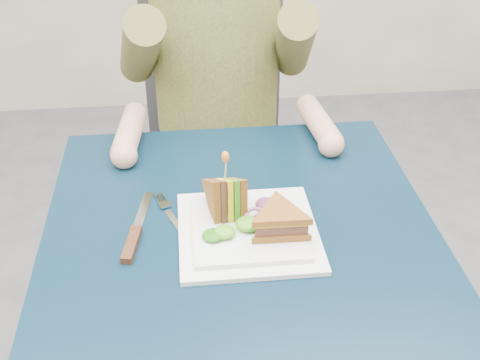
{
  "coord_description": "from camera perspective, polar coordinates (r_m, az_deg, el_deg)",
  "views": [
    {
      "loc": [
        -0.09,
        -0.92,
        1.45
      ],
      "look_at": [
        0.0,
        0.01,
        0.82
      ],
      "focal_mm": 45.0,
      "sensor_mm": 36.0,
      "label": 1
    }
  ],
  "objects": [
    {
      "name": "sandwich_flat",
      "position": [
        1.1,
        3.79,
        -3.92
      ],
      "size": [
        0.13,
        0.13,
        0.05
      ],
      "color": "brown",
      "rests_on": "plate"
    },
    {
      "name": "chair",
      "position": [
        1.87,
        -2.29,
        4.83
      ],
      "size": [
        0.42,
        0.4,
        0.93
      ],
      "color": "#47474C",
      "rests_on": "ground"
    },
    {
      "name": "toothpick_frill",
      "position": [
        1.09,
        -1.39,
        2.22
      ],
      "size": [
        0.01,
        0.01,
        0.02
      ],
      "primitive_type": "ellipsoid",
      "color": "orange",
      "rests_on": "sandwich_upright"
    },
    {
      "name": "fork",
      "position": [
        1.18,
        -6.33,
        -3.68
      ],
      "size": [
        0.08,
        0.17,
        0.01
      ],
      "color": "silver",
      "rests_on": "table"
    },
    {
      "name": "diner",
      "position": [
        1.62,
        -2.31,
        14.56
      ],
      "size": [
        0.54,
        0.59,
        0.74
      ],
      "color": "brown",
      "rests_on": "chair"
    },
    {
      "name": "lettuce_spill",
      "position": [
        1.13,
        0.97,
        -3.61
      ],
      "size": [
        0.15,
        0.13,
        0.02
      ],
      "primitive_type": null,
      "color": "#337A14",
      "rests_on": "plate"
    },
    {
      "name": "table",
      "position": [
        1.22,
        -0.04,
        -6.88
      ],
      "size": [
        0.75,
        0.75,
        0.73
      ],
      "color": "black",
      "rests_on": "ground"
    },
    {
      "name": "onion_ring",
      "position": [
        1.12,
        1.51,
        -3.53
      ],
      "size": [
        0.04,
        0.04,
        0.02
      ],
      "primitive_type": "torus",
      "rotation": [
        0.44,
        0.0,
        0.0
      ],
      "color": "#9E4C7A",
      "rests_on": "plate"
    },
    {
      "name": "sandwich_upright",
      "position": [
        1.14,
        -1.33,
        -1.72
      ],
      "size": [
        0.09,
        0.14,
        0.14
      ],
      "color": "brown",
      "rests_on": "plate"
    },
    {
      "name": "plate",
      "position": [
        1.13,
        0.77,
        -4.78
      ],
      "size": [
        0.26,
        0.26,
        0.02
      ],
      "color": "white",
      "rests_on": "table"
    },
    {
      "name": "toothpick",
      "position": [
        1.1,
        -1.37,
        0.98
      ],
      "size": [
        0.01,
        0.01,
        0.06
      ],
      "primitive_type": "cylinder",
      "rotation": [
        0.14,
        0.07,
        0.0
      ],
      "color": "tan",
      "rests_on": "sandwich_upright"
    },
    {
      "name": "knife",
      "position": [
        1.14,
        -10.04,
        -5.42
      ],
      "size": [
        0.05,
        0.22,
        0.02
      ],
      "color": "silver",
      "rests_on": "table"
    }
  ]
}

